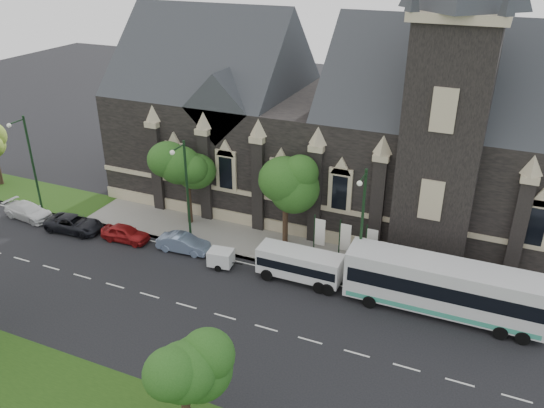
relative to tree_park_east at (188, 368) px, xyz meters
The scene contains 19 objects.
ground 12.10m from the tree_park_east, 123.52° to the left, with size 160.00×160.00×0.00m, color black.
sidewalk 20.33m from the tree_park_east, 108.16° to the left, with size 80.00×5.00×0.15m, color gray.
museum 28.35m from the tree_park_east, 92.16° to the left, with size 40.00×17.70×29.90m.
tree_park_east is the anchor object (origin of this frame).
tree_walk_right 20.29m from the tree_park_east, 98.42° to the left, with size 4.08×4.08×7.80m.
tree_walk_left 23.36m from the tree_park_east, 120.87° to the left, with size 3.91×3.91×7.64m.
street_lamp_near 16.86m from the tree_park_east, 76.89° to the left, with size 0.36×1.88×9.00m.
street_lamp_mid 19.32m from the tree_park_east, 121.79° to the left, with size 0.36×1.88×9.00m.
street_lamp_far 30.90m from the tree_park_east, 147.90° to the left, with size 0.36×1.88×9.00m.
banner_flag_left 18.46m from the tree_park_east, 89.65° to the left, with size 0.90×0.10×4.00m.
banner_flag_center 18.58m from the tree_park_east, 83.43° to the left, with size 0.90×0.10×4.00m.
banner_flag_right 18.91m from the tree_park_east, 77.35° to the left, with size 0.90×0.10×4.00m.
tour_coach 18.55m from the tree_park_east, 57.70° to the left, with size 12.83×3.05×3.73m.
shuttle_bus 15.68m from the tree_park_east, 90.65° to the left, with size 6.21×2.26×2.39m.
box_trailer 16.42m from the tree_park_east, 113.36° to the left, with size 2.71×1.60×1.41m.
sedan 18.97m from the tree_park_east, 123.24° to the left, with size 1.50×4.32×1.42m, color #768AAA.
car_far_red 21.93m from the tree_park_east, 135.85° to the left, with size 1.65×4.11×1.40m, color maroon.
car_far_white 30.21m from the tree_park_east, 150.15° to the left, with size 1.96×4.83×1.40m, color silver.
car_far_black 25.54m from the tree_park_east, 144.51° to the left, with size 2.32×5.03×1.40m, color black.
Camera 1 is at (17.56, -25.61, 22.58)m, focal length 36.04 mm.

